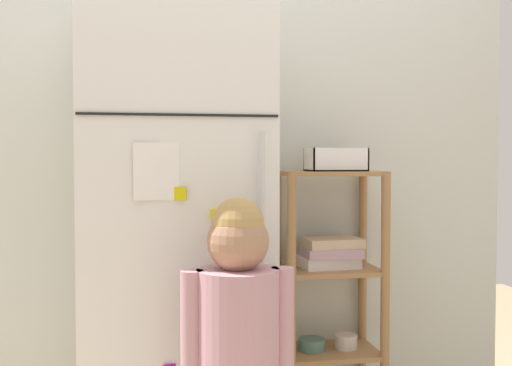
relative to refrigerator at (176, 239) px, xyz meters
name	(u,v)px	position (x,y,z in m)	size (l,w,h in m)	color
kitchen_wall_back	(222,169)	(0.21, 0.31, 0.25)	(2.51, 0.03, 2.27)	silver
refrigerator	(176,239)	(0.00, 0.00, 0.00)	(0.65, 0.59, 1.77)	white
child_standing	(238,337)	(0.16, -0.44, -0.24)	(0.34, 0.25, 1.06)	#50464D
pantry_shelf_unit	(329,282)	(0.62, 0.13, -0.21)	(0.41, 0.29, 1.13)	#9E7247
fruit_bin	(338,162)	(0.65, 0.12, 0.28)	(0.23, 0.15, 0.09)	white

